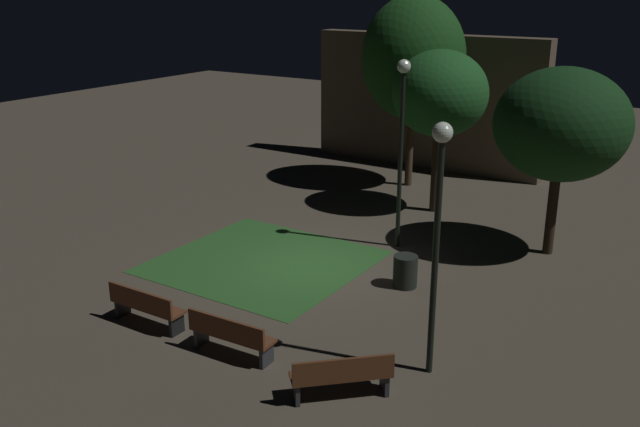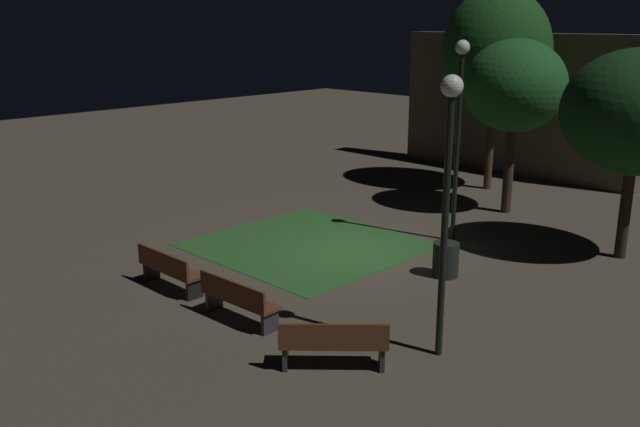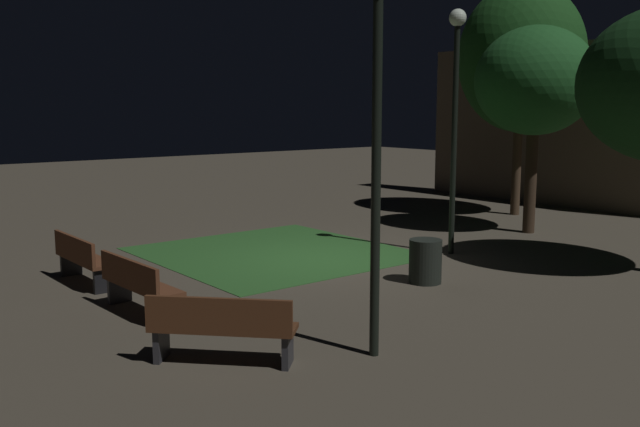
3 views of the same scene
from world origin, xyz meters
name	(u,v)px [view 3 (image 3 of 3)]	position (x,y,z in m)	size (l,w,h in m)	color
ground_plane	(324,260)	(0.00, 0.00, 0.00)	(60.00, 60.00, 0.00)	#4C4438
grass_lawn	(274,252)	(-1.24, -0.38, 0.01)	(5.15, 5.00, 0.01)	#2D6028
bench_near_trees	(82,258)	(-1.16, -4.58, 0.48)	(1.81, 0.50, 0.88)	brown
bench_lawn_edge	(138,284)	(1.17, -4.58, 0.48)	(1.82, 0.56, 0.88)	brown
bench_by_lamp	(222,327)	(3.76, -4.66, 0.48)	(1.64, 1.59, 0.88)	#512D19
tree_back_right	(535,82)	(0.78, 6.02, 3.74)	(2.93, 2.93, 5.09)	#38281C
tree_tall_center	(521,58)	(-1.22, 8.25, 4.52)	(3.57, 3.57, 6.64)	#423021
lamp_post_path_center	(377,98)	(4.68, -2.99, 3.22)	(0.36, 0.36, 4.78)	black
lamp_post_plaza_west	(455,93)	(1.21, 2.55, 3.42)	(0.36, 0.36, 5.12)	black
trash_bin	(425,261)	(2.58, 0.24, 0.39)	(0.59, 0.59, 0.79)	black
building_wall_backdrop	(553,125)	(-1.92, 11.14, 2.56)	(9.29, 0.80, 5.13)	brown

